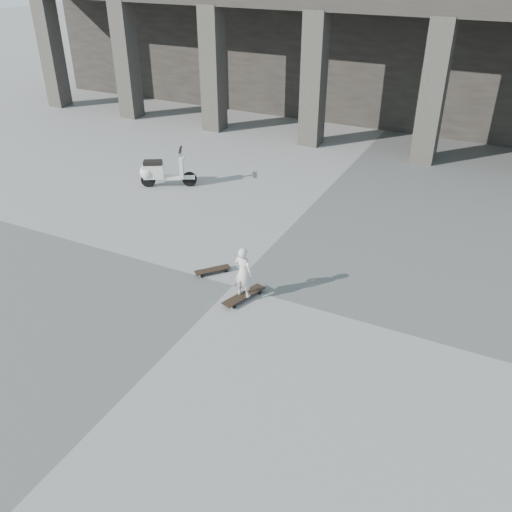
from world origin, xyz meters
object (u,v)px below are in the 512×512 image
at_px(skateboard_spare, 213,270).
at_px(child, 243,272).
at_px(longboard, 244,296).
at_px(scooter, 158,172).

height_order(skateboard_spare, child, child).
distance_m(skateboard_spare, child, 1.22).
distance_m(longboard, skateboard_spare, 1.10).
bearing_deg(child, longboard, -20.27).
xyz_separation_m(child, scooter, (-4.47, 3.69, -0.17)).
height_order(longboard, scooter, scooter).
height_order(longboard, child, child).
distance_m(longboard, scooter, 5.80).
distance_m(child, scooter, 5.80).
relative_size(skateboard_spare, scooter, 0.48).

